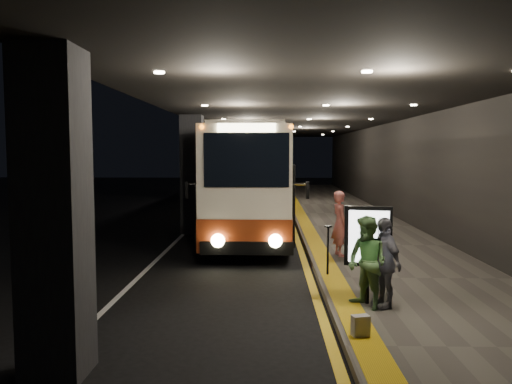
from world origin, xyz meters
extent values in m
plane|color=black|center=(0.00, 0.00, 0.00)|extent=(90.00, 90.00, 0.00)
cube|color=silver|center=(-1.80, 5.00, 0.01)|extent=(0.12, 50.00, 0.01)
cube|color=gold|center=(2.35, 5.00, 0.01)|extent=(0.18, 50.00, 0.01)
cube|color=#514C44|center=(4.75, 5.00, 0.07)|extent=(4.50, 50.00, 0.15)
cube|color=gold|center=(2.85, 5.00, 0.16)|extent=(0.50, 50.00, 0.01)
cube|color=black|center=(7.00, 5.00, 3.00)|extent=(0.10, 50.00, 6.00)
cube|color=black|center=(-1.50, -8.00, 2.20)|extent=(0.80, 0.80, 4.40)
cube|color=black|center=(-1.50, 4.00, 2.20)|extent=(0.80, 0.80, 4.40)
cube|color=black|center=(-1.50, 16.00, 2.20)|extent=(0.80, 0.80, 4.40)
cube|color=black|center=(2.50, 5.00, 4.60)|extent=(9.00, 50.00, 0.40)
cube|color=beige|center=(0.79, 4.24, 2.09)|extent=(2.61, 11.96, 3.38)
cube|color=#983416|center=(0.79, 4.24, 0.85)|extent=(2.63, 11.98, 0.89)
cube|color=black|center=(0.79, -1.76, 2.83)|extent=(2.19, 0.08, 1.39)
cube|color=black|center=(0.79, -1.68, 0.55)|extent=(2.44, 0.27, 0.35)
cylinder|color=black|center=(-0.34, 0.46, 0.50)|extent=(0.28, 0.99, 0.99)
cylinder|color=black|center=(1.91, 0.46, 0.50)|extent=(0.28, 0.99, 0.99)
cylinder|color=black|center=(-0.34, 8.22, 0.50)|extent=(0.28, 0.99, 0.99)
cylinder|color=black|center=(1.91, 8.22, 0.50)|extent=(0.28, 0.99, 0.99)
sphere|color=#FFEAA5|center=(0.04, -1.77, 0.75)|extent=(0.36, 0.36, 0.36)
sphere|color=#FFEAA5|center=(1.53, -1.77, 0.75)|extent=(0.36, 0.36, 0.36)
cube|color=#FFF2BF|center=(0.79, -1.77, 3.66)|extent=(1.49, 0.07, 0.22)
cube|color=beige|center=(0.87, 16.78, 1.91)|extent=(2.60, 10.97, 3.09)
cube|color=#983416|center=(0.87, 16.78, 0.77)|extent=(2.62, 10.99, 0.82)
cube|color=black|center=(0.87, 11.29, 2.59)|extent=(2.00, 0.12, 1.27)
cube|color=black|center=(0.87, 11.37, 0.50)|extent=(2.23, 0.32, 0.32)
cylinder|color=black|center=(-0.14, 13.32, 0.45)|extent=(0.25, 0.91, 0.91)
cylinder|color=black|center=(1.89, 13.32, 0.45)|extent=(0.25, 0.91, 0.91)
cylinder|color=black|center=(-0.14, 20.41, 0.45)|extent=(0.25, 0.91, 0.91)
cylinder|color=black|center=(1.89, 20.41, 0.45)|extent=(0.25, 0.91, 0.91)
imported|color=#CE6860|center=(3.34, -0.70, 1.06)|extent=(0.57, 0.74, 1.81)
imported|color=#507843|center=(3.18, -5.42, 1.01)|extent=(0.89, 0.98, 1.71)
imported|color=#555459|center=(3.50, -5.33, 0.99)|extent=(0.81, 1.10, 1.69)
cube|color=black|center=(3.71, -4.06, 0.33)|extent=(0.31, 0.17, 0.35)
cube|color=#AFAAA4|center=(2.80, -6.87, 0.32)|extent=(0.30, 0.23, 0.34)
cylinder|color=black|center=(3.24, -5.13, 0.51)|extent=(0.08, 0.08, 0.73)
cube|color=black|center=(3.24, -5.13, 1.45)|extent=(0.88, 0.27, 1.14)
cube|color=white|center=(3.24, -5.19, 1.45)|extent=(0.74, 0.17, 0.99)
cylinder|color=black|center=(2.75, -2.91, 0.73)|extent=(0.05, 0.05, 1.15)
camera|label=1|loc=(1.36, -14.52, 3.03)|focal=35.00mm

